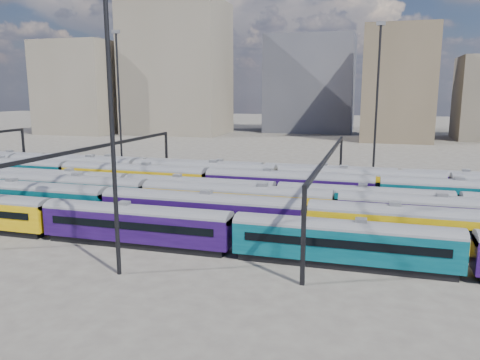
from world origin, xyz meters
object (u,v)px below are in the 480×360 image
(rake_1, at_px, (201,209))
(rake_0, at_px, (136,220))
(mast_2, at_px, (111,104))
(rake_2, at_px, (236,199))

(rake_1, bearing_deg, rake_0, -134.18)
(rake_0, bearing_deg, rake_1, 45.82)
(rake_0, xyz_separation_m, mast_2, (2.10, -7.00, 11.41))
(rake_0, height_order, mast_2, mast_2)
(rake_1, xyz_separation_m, rake_2, (2.34, 5.00, 0.04))
(rake_1, height_order, mast_2, mast_2)
(rake_0, relative_size, rake_2, 0.89)
(rake_0, height_order, rake_1, rake_1)
(mast_2, bearing_deg, rake_2, 73.31)
(mast_2, bearing_deg, rake_1, 77.05)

